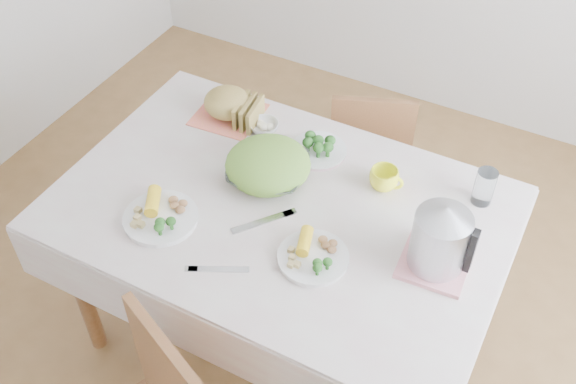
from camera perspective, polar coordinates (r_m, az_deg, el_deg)
The scene contains 17 objects.
floor at distance 2.86m, azimuth -0.55°, elevation -11.86°, with size 3.60×3.60×0.00m, color brown.
dining_table at distance 2.56m, azimuth -0.61°, elevation -7.23°, with size 1.40×0.90×0.75m, color brown.
tablecloth at distance 2.27m, azimuth -0.68°, elevation -1.29°, with size 1.50×1.00×0.01m, color beige.
chair_far at distance 3.01m, azimuth 6.91°, elevation 4.63°, with size 0.36×0.36×0.79m, color brown.
salad_bowl at distance 2.34m, azimuth -1.69°, elevation 1.78°, with size 0.28×0.28×0.07m, color white.
dinner_plate_left at distance 2.25m, azimuth -10.71°, elevation -2.19°, with size 0.25×0.25×0.02m, color white.
dinner_plate_right at distance 2.10m, azimuth 2.15°, elevation -5.56°, with size 0.23×0.23×0.02m, color white.
broccoli_plate at distance 2.46m, azimuth 2.56°, elevation 3.52°, with size 0.21×0.21×0.02m, color beige.
napkin at distance 2.64m, azimuth -5.06°, elevation 6.55°, with size 0.24×0.24×0.00m, color #DF6C51.
bread_loaf at distance 2.61m, azimuth -5.14°, elevation 7.51°, with size 0.19×0.17×0.11m, color olive.
fruit_bowl at distance 2.55m, azimuth -2.03°, elevation 5.56°, with size 0.11×0.11×0.03m, color white.
yellow_mug at distance 2.33m, azimuth 8.12°, elevation 1.11°, with size 0.10×0.10×0.08m, color #FEFF28.
glass_tumbler at distance 2.33m, azimuth 16.28°, elevation 0.40°, with size 0.07×0.07×0.13m, color white.
pink_tray at distance 2.14m, azimuth 12.27°, elevation -5.90°, with size 0.21×0.21×0.02m, color #CC7C82.
electric_kettle at distance 2.06m, azimuth 12.74°, elevation -3.89°, with size 0.17×0.17×0.24m, color #B2B5BA.
fork_right at distance 2.22m, azimuth -2.16°, elevation -2.52°, with size 0.03×0.22×0.00m, color silver.
knife at distance 2.10m, azimuth -5.90°, elevation -6.52°, with size 0.02×0.19×0.00m, color silver.
Camera 1 is at (0.76, -1.38, 2.39)m, focal length 42.00 mm.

